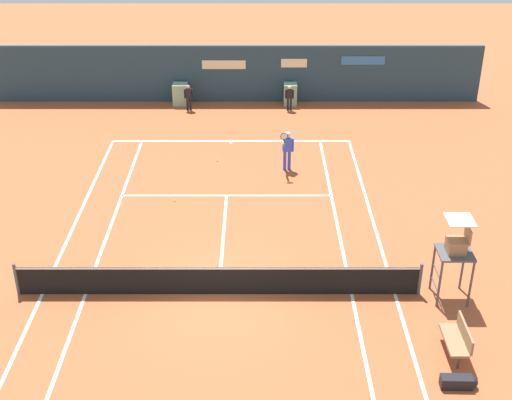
{
  "coord_description": "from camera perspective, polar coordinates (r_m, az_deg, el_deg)",
  "views": [
    {
      "loc": [
        1.12,
        -17.15,
        12.28
      ],
      "look_at": [
        1.19,
        4.52,
        0.8
      ],
      "focal_mm": 48.86,
      "sensor_mm": 36.0,
      "label": 1
    }
  ],
  "objects": [
    {
      "name": "ball_kid_left_post",
      "position": [
        34.88,
        -5.7,
        8.48
      ],
      "size": [
        0.44,
        0.19,
        1.31
      ],
      "rotation": [
        0.0,
        0.0,
        3.21
      ],
      "color": "black",
      "rests_on": "ground_plane"
    },
    {
      "name": "player_on_baseline",
      "position": [
        28.23,
        2.42,
        4.31
      ],
      "size": [
        0.58,
        0.74,
        1.86
      ],
      "rotation": [
        0.0,
        0.0,
        3.26
      ],
      "color": "blue",
      "rests_on": "ground_plane"
    },
    {
      "name": "tennis_ball_by_sideline",
      "position": [
        29.4,
        -3.34,
        3.24
      ],
      "size": [
        0.07,
        0.07,
        0.07
      ],
      "primitive_type": "sphere",
      "color": "#CCE033",
      "rests_on": "ground_plane"
    },
    {
      "name": "ground_plane",
      "position": [
        21.59,
        -3.14,
        -6.79
      ],
      "size": [
        80.0,
        80.0,
        0.01
      ],
      "color": "#A8512D"
    },
    {
      "name": "ball_kid_centre_post",
      "position": [
        34.76,
        2.6,
        8.49
      ],
      "size": [
        0.43,
        0.18,
        1.28
      ],
      "rotation": [
        0.0,
        0.0,
        3.12
      ],
      "color": "black",
      "rests_on": "ground_plane"
    },
    {
      "name": "equipment_bag",
      "position": [
        18.62,
        16.24,
        -14.08
      ],
      "size": [
        0.94,
        0.32,
        0.32
      ],
      "color": "black",
      "rests_on": "ground_plane"
    },
    {
      "name": "tennis_ball_near_service_line",
      "position": [
        26.3,
        -6.84,
        -0.06
      ],
      "size": [
        0.07,
        0.07,
        0.07
      ],
      "primitive_type": "sphere",
      "color": "#CCE033",
      "rests_on": "ground_plane"
    },
    {
      "name": "player_bench",
      "position": [
        19.41,
        16.08,
        -10.74
      ],
      "size": [
        0.54,
        1.37,
        0.88
      ],
      "rotation": [
        0.0,
        0.0,
        1.57
      ],
      "color": "#38383D",
      "rests_on": "ground_plane"
    },
    {
      "name": "umpire_chair",
      "position": [
        20.82,
        15.92,
        -3.79
      ],
      "size": [
        1.0,
        1.0,
        2.67
      ],
      "rotation": [
        0.0,
        0.0,
        1.57
      ],
      "color": "#47474C",
      "rests_on": "ground_plane"
    },
    {
      "name": "sponsor_back_wall",
      "position": [
        35.83,
        -1.98,
        10.21
      ],
      "size": [
        25.0,
        1.02,
        2.89
      ],
      "color": "#233D4C",
      "rests_on": "ground_plane"
    },
    {
      "name": "tennis_net",
      "position": [
        20.83,
        -3.25,
        -6.54
      ],
      "size": [
        12.1,
        0.1,
        1.07
      ],
      "color": "#4C4C51",
      "rests_on": "ground_plane"
    }
  ]
}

